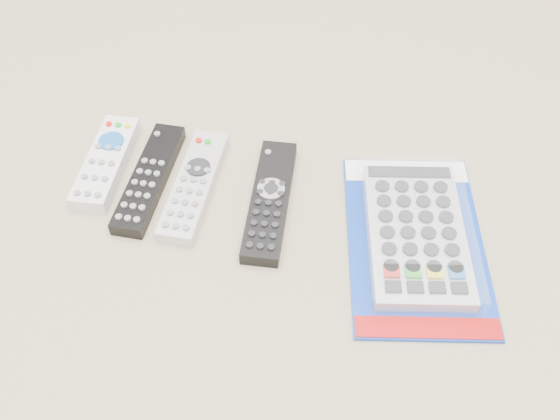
% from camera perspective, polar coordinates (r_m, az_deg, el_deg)
% --- Properties ---
extents(remote_small_grey, '(0.06, 0.17, 0.03)m').
position_cam_1_polar(remote_small_grey, '(0.91, -15.62, 4.23)').
color(remote_small_grey, silver).
rests_on(remote_small_grey, ground).
extents(remote_slim_black, '(0.05, 0.20, 0.02)m').
position_cam_1_polar(remote_slim_black, '(0.87, -11.87, 2.85)').
color(remote_slim_black, black).
rests_on(remote_slim_black, ground).
extents(remote_silver_dvd, '(0.05, 0.20, 0.02)m').
position_cam_1_polar(remote_silver_dvd, '(0.86, -7.86, 2.26)').
color(remote_silver_dvd, '#B8B8BC').
rests_on(remote_silver_dvd, ground).
extents(remote_large_black, '(0.07, 0.21, 0.02)m').
position_cam_1_polar(remote_large_black, '(0.83, -0.93, 0.88)').
color(remote_large_black, black).
rests_on(remote_large_black, ground).
extents(jumbo_remote_packaged, '(0.22, 0.31, 0.04)m').
position_cam_1_polar(jumbo_remote_packaged, '(0.81, 12.38, -1.99)').
color(jumbo_remote_packaged, '#0E34A1').
rests_on(jumbo_remote_packaged, ground).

